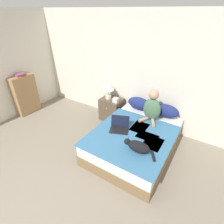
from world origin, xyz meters
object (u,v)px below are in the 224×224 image
(pillow_far, at_px, (166,111))
(person_sitting, at_px, (152,107))
(bookshelf, at_px, (26,95))
(tissue_box, at_px, (116,100))
(book_stack_top, at_px, (20,75))
(cat_tabby, at_px, (138,147))
(bed, at_px, (135,140))
(laptop_open, at_px, (119,127))
(table_lamp, at_px, (108,86))
(pillow_near, at_px, (139,103))
(nightstand, at_px, (112,109))

(pillow_far, height_order, person_sitting, person_sitting)
(person_sitting, distance_m, bookshelf, 3.36)
(tissue_box, height_order, book_stack_top, book_stack_top)
(cat_tabby, height_order, bookshelf, bookshelf)
(pillow_far, height_order, cat_tabby, pillow_far)
(bed, bearing_deg, bookshelf, -176.74)
(pillow_far, relative_size, laptop_open, 1.27)
(bookshelf, distance_m, book_stack_top, 0.56)
(bed, xyz_separation_m, laptop_open, (-0.29, -0.14, 0.30))
(table_lamp, relative_size, book_stack_top, 1.98)
(pillow_far, distance_m, laptop_open, 1.13)
(cat_tabby, bearing_deg, book_stack_top, -7.39)
(pillow_near, height_order, table_lamp, table_lamp)
(pillow_far, distance_m, tissue_box, 1.18)
(person_sitting, bearing_deg, book_stack_top, -167.80)
(tissue_box, bearing_deg, table_lamp, 163.46)
(laptop_open, relative_size, table_lamp, 0.92)
(laptop_open, bearing_deg, book_stack_top, 159.41)
(pillow_near, relative_size, pillow_far, 1.00)
(bed, height_order, pillow_near, pillow_near)
(bed, relative_size, table_lamp, 4.10)
(person_sitting, bearing_deg, nightstand, 168.76)
(pillow_near, distance_m, bookshelf, 3.04)
(bed, distance_m, pillow_near, 0.95)
(pillow_near, bearing_deg, tissue_box, -164.11)
(nightstand, bearing_deg, book_stack_top, -156.59)
(pillow_far, height_order, laptop_open, pillow_far)
(cat_tabby, relative_size, book_stack_top, 2.45)
(pillow_near, bearing_deg, bookshelf, -160.93)
(nightstand, xyz_separation_m, bookshelf, (-2.15, -0.93, 0.24))
(nightstand, bearing_deg, pillow_near, 5.15)
(person_sitting, relative_size, table_lamp, 1.45)
(table_lamp, bearing_deg, laptop_open, -46.45)
(laptop_open, bearing_deg, pillow_near, 69.95)
(cat_tabby, xyz_separation_m, nightstand, (-1.30, 1.25, -0.29))
(pillow_far, distance_m, table_lamp, 1.46)
(bed, height_order, cat_tabby, cat_tabby)
(nightstand, relative_size, bookshelf, 0.55)
(person_sitting, height_order, laptop_open, person_sitting)
(pillow_far, height_order, book_stack_top, book_stack_top)
(bed, xyz_separation_m, bookshelf, (-3.18, -0.18, 0.28))
(cat_tabby, distance_m, bookshelf, 3.47)
(book_stack_top, bearing_deg, pillow_far, 15.88)
(cat_tabby, xyz_separation_m, laptop_open, (-0.56, 0.37, -0.04))
(table_lamp, height_order, tissue_box, table_lamp)
(pillow_near, xyz_separation_m, table_lamp, (-0.80, -0.08, 0.28))
(pillow_near, height_order, nightstand, pillow_near)
(cat_tabby, bearing_deg, bookshelf, -7.44)
(book_stack_top, bearing_deg, cat_tabby, -5.35)
(pillow_far, relative_size, tissue_box, 3.94)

